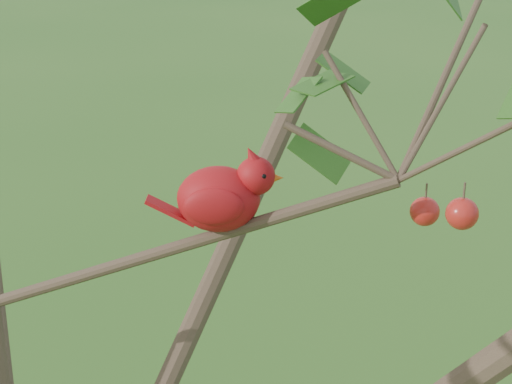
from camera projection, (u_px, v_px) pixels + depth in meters
cardinal at (223, 196)px, 1.04m from camera, size 0.19×0.10×0.13m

